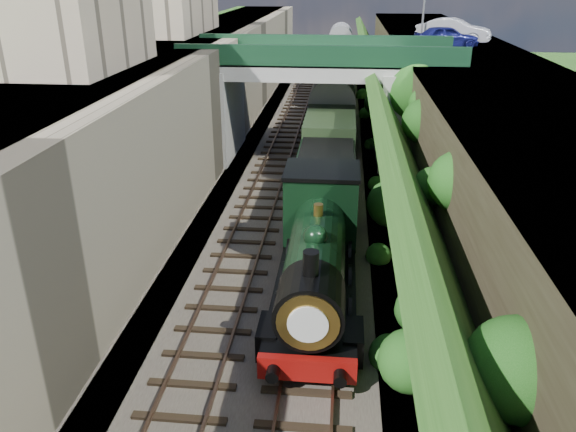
{
  "coord_description": "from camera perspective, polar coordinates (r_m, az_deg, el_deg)",
  "views": [
    {
      "loc": [
        1.91,
        -10.17,
        10.78
      ],
      "look_at": [
        0.0,
        8.98,
        2.46
      ],
      "focal_mm": 35.0,
      "sensor_mm": 36.0,
      "label": 1
    }
  ],
  "objects": [
    {
      "name": "street_plateau_right",
      "position": [
        32.04,
        19.43,
        8.24
      ],
      "size": [
        8.0,
        90.0,
        6.25
      ],
      "primitive_type": "cube",
      "color": "#262628",
      "rests_on": "ground"
    },
    {
      "name": "locomotive",
      "position": [
        19.39,
        2.97,
        -3.92
      ],
      "size": [
        3.1,
        10.22,
        3.83
      ],
      "color": "black",
      "rests_on": "trackbed"
    },
    {
      "name": "coach_front",
      "position": [
        38.2,
        4.55,
        10.1
      ],
      "size": [
        2.9,
        18.0,
        3.7
      ],
      "color": "black",
      "rests_on": "trackbed"
    },
    {
      "name": "coach_middle",
      "position": [
        56.67,
        5.06,
        14.43
      ],
      "size": [
        2.9,
        18.0,
        3.7
      ],
      "color": "black",
      "rests_on": "trackbed"
    },
    {
      "name": "embankment_slope",
      "position": [
        28.65,
        11.83,
        6.77
      ],
      "size": [
        4.08,
        90.0,
        6.36
      ],
      "color": "#1E4714",
      "rests_on": "ground"
    },
    {
      "name": "building_near",
      "position": [
        26.78,
        -20.61,
        18.19
      ],
      "size": [
        4.0,
        8.0,
        4.0
      ],
      "primitive_type": "cube",
      "color": "gray",
      "rests_on": "street_plateau_left"
    },
    {
      "name": "car_blue",
      "position": [
        40.28,
        15.78,
        17.12
      ],
      "size": [
        4.44,
        2.52,
        1.43
      ],
      "primitive_type": "imported",
      "rotation": [
        0.0,
        0.0,
        1.78
      ],
      "color": "navy",
      "rests_on": "street_plateau_right"
    },
    {
      "name": "street_plateau_left",
      "position": [
        32.89,
        -14.05,
        9.91
      ],
      "size": [
        6.0,
        90.0,
        7.0
      ],
      "primitive_type": "cube",
      "color": "#262628",
      "rests_on": "ground"
    },
    {
      "name": "retaining_wall",
      "position": [
        31.9,
        -8.02,
        9.97
      ],
      "size": [
        1.0,
        90.0,
        7.0
      ],
      "primitive_type": "cube",
      "color": "#756B56",
      "rests_on": "ground"
    },
    {
      "name": "track_right",
      "position": [
        31.96,
        4.11,
        4.08
      ],
      "size": [
        2.5,
        90.0,
        0.2
      ],
      "color": "black",
      "rests_on": "trackbed"
    },
    {
      "name": "road_bridge",
      "position": [
        34.83,
        4.09,
        12.23
      ],
      "size": [
        16.0,
        6.4,
        7.25
      ],
      "color": "gray",
      "rests_on": "ground"
    },
    {
      "name": "track_left",
      "position": [
        32.19,
        -1.6,
        4.27
      ],
      "size": [
        2.5,
        90.0,
        0.2
      ],
      "color": "black",
      "rests_on": "trackbed"
    },
    {
      "name": "tree",
      "position": [
        33.04,
        12.84,
        12.12
      ],
      "size": [
        3.6,
        3.8,
        6.6
      ],
      "color": "black",
      "rests_on": "ground"
    },
    {
      "name": "coach_rear",
      "position": [
        75.3,
        5.33,
        16.63
      ],
      "size": [
        2.9,
        18.0,
        3.7
      ],
      "color": "black",
      "rests_on": "trackbed"
    },
    {
      "name": "car_silver",
      "position": [
        43.39,
        16.44,
        17.61
      ],
      "size": [
        5.4,
        3.27,
        1.68
      ],
      "primitive_type": "imported",
      "rotation": [
        0.0,
        0.0,
        1.26
      ],
      "color": "#B9BABF",
      "rests_on": "street_plateau_right"
    },
    {
      "name": "tender",
      "position": [
        26.25,
        3.79,
        2.9
      ],
      "size": [
        2.7,
        6.0,
        3.05
      ],
      "color": "black",
      "rests_on": "trackbed"
    },
    {
      "name": "trackbed",
      "position": [
        32.06,
        1.96,
        3.91
      ],
      "size": [
        10.0,
        90.0,
        0.2
      ],
      "primitive_type": "cube",
      "color": "#473F38",
      "rests_on": "ground"
    }
  ]
}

